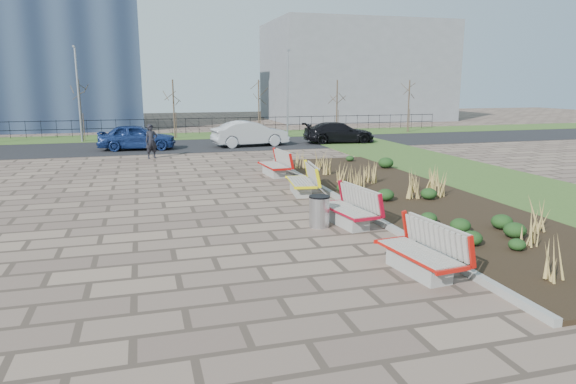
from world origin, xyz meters
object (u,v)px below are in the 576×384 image
object	(u,v)px
bench_d	(274,164)
car_blue	(137,137)
bench_c	(301,180)
car_silver	(250,134)
car_black	(339,133)
bench_b	(347,207)
pedestrian	(151,141)
bench_a	(419,250)
lamp_west	(78,95)
litter_bin	(319,212)
lamp_east	(287,94)

from	to	relation	value
bench_d	car_blue	distance (m)	11.74
bench_c	car_silver	distance (m)	14.15
car_blue	car_silver	world-z (taller)	car_silver
bench_c	car_black	xyz separation A→B (m)	(6.98, 14.18, 0.18)
bench_b	bench_c	distance (m)	4.21
pedestrian	car_black	distance (m)	12.35
bench_d	car_black	size ratio (longest dim) A/B	0.46
bench_a	lamp_west	distance (m)	28.85
bench_c	bench_d	world-z (taller)	same
car_blue	car_black	size ratio (longest dim) A/B	0.95
bench_a	bench_b	xyz separation A→B (m)	(0.00, 3.77, 0.00)
lamp_west	pedestrian	bearing A→B (deg)	-64.68
pedestrian	car_blue	bearing A→B (deg)	83.73
litter_bin	lamp_east	world-z (taller)	lamp_east
bench_b	bench_d	size ratio (longest dim) A/B	1.00
bench_a	bench_c	size ratio (longest dim) A/B	1.00
bench_b	bench_d	bearing A→B (deg)	82.11
pedestrian	car_black	xyz separation A→B (m)	(11.74, 3.82, -0.19)
bench_a	car_blue	bearing A→B (deg)	97.03
bench_d	bench_b	bearing A→B (deg)	-94.10
bench_d	bench_a	bearing A→B (deg)	-94.10
pedestrian	bench_a	bearing A→B (deg)	-92.57
car_black	bench_d	bearing A→B (deg)	151.56
bench_a	litter_bin	size ratio (longest dim) A/B	2.54
lamp_west	bench_b	bearing A→B (deg)	-69.06
bench_b	pedestrian	xyz separation A→B (m)	(-4.76, 14.57, 0.37)
bench_c	litter_bin	size ratio (longest dim) A/B	2.54
pedestrian	lamp_west	distance (m)	10.14
litter_bin	lamp_west	size ratio (longest dim) A/B	0.14
bench_a	lamp_east	bearing A→B (deg)	72.71
car_silver	car_blue	bearing A→B (deg)	82.10
bench_a	bench_b	size ratio (longest dim) A/B	1.00
car_blue	car_black	xyz separation A→B (m)	(12.46, 0.05, -0.07)
lamp_west	lamp_east	xyz separation A→B (m)	(14.00, 0.00, 0.00)
bench_b	litter_bin	distance (m)	0.77
bench_c	car_blue	distance (m)	15.16
bench_a	bench_d	bearing A→B (deg)	83.09
car_blue	litter_bin	bearing A→B (deg)	-159.79
litter_bin	car_black	world-z (taller)	car_black
car_silver	pedestrian	bearing A→B (deg)	114.65
litter_bin	car_blue	world-z (taller)	car_blue
lamp_east	car_black	bearing A→B (deg)	-68.92
bench_a	litter_bin	bearing A→B (deg)	94.40
pedestrian	lamp_east	xyz separation A→B (m)	(9.76, 8.95, 2.17)
bench_d	car_blue	world-z (taller)	car_blue
bench_d	bench_c	bearing A→B (deg)	-94.10
litter_bin	pedestrian	distance (m)	15.06
lamp_east	car_silver	bearing A→B (deg)	-126.42
litter_bin	bench_a	bearing A→B (deg)	-78.70
litter_bin	car_blue	xyz separation A→B (m)	(-4.72, 18.28, 0.35)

